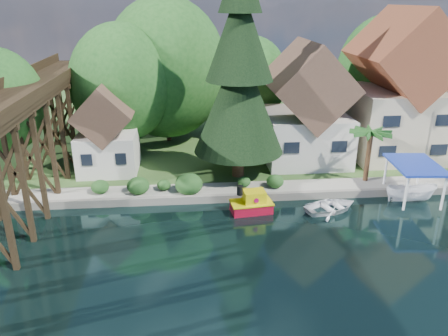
{
  "coord_description": "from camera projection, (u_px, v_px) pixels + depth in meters",
  "views": [
    {
      "loc": [
        -3.98,
        -22.88,
        14.96
      ],
      "look_at": [
        -1.46,
        6.0,
        3.65
      ],
      "focal_mm": 35.0,
      "sensor_mm": 36.0,
      "label": 1
    }
  ],
  "objects": [
    {
      "name": "shed",
      "position": [
        107.0,
        135.0,
        38.16
      ],
      "size": [
        5.09,
        5.4,
        7.85
      ],
      "color": "silver",
      "rests_on": "bank"
    },
    {
      "name": "house_left",
      "position": [
        305.0,
        111.0,
        40.54
      ],
      "size": [
        7.64,
        8.64,
        11.02
      ],
      "color": "silver",
      "rests_on": "bank"
    },
    {
      "name": "tugboat",
      "position": [
        252.0,
        204.0,
        32.51
      ],
      "size": [
        3.27,
        2.06,
        2.24
      ],
      "color": "#AE0B24",
      "rests_on": "ground"
    },
    {
      "name": "house_center",
      "position": [
        398.0,
        95.0,
        41.27
      ],
      "size": [
        8.65,
        9.18,
        13.89
      ],
      "color": "#BEAF94",
      "rests_on": "bank"
    },
    {
      "name": "ground",
      "position": [
        256.0,
        257.0,
        26.99
      ],
      "size": [
        140.0,
        140.0,
        0.0
      ],
      "primitive_type": "plane",
      "color": "black",
      "rests_on": "ground"
    },
    {
      "name": "conifer",
      "position": [
        239.0,
        72.0,
        34.91
      ],
      "size": [
        7.53,
        7.53,
        18.55
      ],
      "color": "#382314",
      "rests_on": "bank"
    },
    {
      "name": "boat_canopy",
      "position": [
        412.0,
        185.0,
        33.96
      ],
      "size": [
        4.08,
        5.19,
        3.17
      ],
      "color": "white",
      "rests_on": "ground"
    },
    {
      "name": "bg_trees",
      "position": [
        235.0,
        79.0,
        44.15
      ],
      "size": [
        49.9,
        13.3,
        10.57
      ],
      "color": "#382314",
      "rests_on": "bank"
    },
    {
      "name": "promenade",
      "position": [
        311.0,
        186.0,
        35.92
      ],
      "size": [
        50.0,
        2.6,
        0.06
      ],
      "primitive_type": "cube",
      "color": "gray",
      "rests_on": "bank"
    },
    {
      "name": "palm_tree",
      "position": [
        371.0,
        134.0,
        35.5
      ],
      "size": [
        3.47,
        3.47,
        4.72
      ],
      "color": "#382314",
      "rests_on": "bank"
    },
    {
      "name": "boat_white_a",
      "position": [
        331.0,
        205.0,
        32.78
      ],
      "size": [
        4.88,
        4.09,
        0.87
      ],
      "primitive_type": "imported",
      "rotation": [
        0.0,
        0.0,
        1.87
      ],
      "color": "white",
      "rests_on": "ground"
    },
    {
      "name": "shrubs",
      "position": [
        181.0,
        183.0,
        34.76
      ],
      "size": [
        15.76,
        2.47,
        1.7
      ],
      "color": "#194418",
      "rests_on": "bank"
    },
    {
      "name": "seawall",
      "position": [
        290.0,
        196.0,
        34.63
      ],
      "size": [
        60.0,
        0.4,
        0.62
      ],
      "primitive_type": "cube",
      "color": "slate",
      "rests_on": "ground"
    },
    {
      "name": "trestle_bridge",
      "position": [
        4.0,
        156.0,
        28.55
      ],
      "size": [
        4.12,
        44.18,
        9.3
      ],
      "color": "black",
      "rests_on": "ground"
    },
    {
      "name": "bank",
      "position": [
        217.0,
        116.0,
        58.46
      ],
      "size": [
        140.0,
        52.0,
        0.5
      ],
      "primitive_type": "cube",
      "color": "#2A4D1F",
      "rests_on": "ground"
    }
  ]
}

